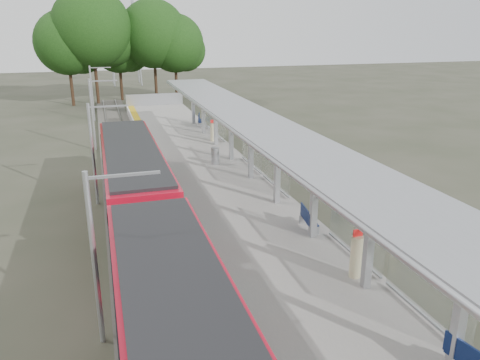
# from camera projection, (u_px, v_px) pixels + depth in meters

# --- Properties ---
(trackbed) EXTENTS (3.00, 70.00, 0.24)m
(trackbed) POSITION_uv_depth(u_px,v_px,m) (131.00, 192.00, 26.44)
(trackbed) COLOR #59544C
(trackbed) RESTS_ON ground
(platform) EXTENTS (6.00, 50.00, 1.00)m
(platform) POSITION_uv_depth(u_px,v_px,m) (208.00, 179.00, 27.56)
(platform) COLOR gray
(platform) RESTS_ON ground
(tactile_strip) EXTENTS (0.60, 50.00, 0.02)m
(tactile_strip) POSITION_uv_depth(u_px,v_px,m) (164.00, 174.00, 26.70)
(tactile_strip) COLOR gold
(tactile_strip) RESTS_ON platform
(end_fence) EXTENTS (6.00, 0.10, 1.20)m
(end_fence) POSITION_uv_depth(u_px,v_px,m) (155.00, 99.00, 49.88)
(end_fence) COLOR #9EA0A5
(end_fence) RESTS_ON platform
(train) EXTENTS (2.74, 27.60, 3.62)m
(train) POSITION_uv_depth(u_px,v_px,m) (149.00, 237.00, 16.35)
(train) COLOR black
(train) RESTS_ON ground
(canopy) EXTENTS (3.27, 38.00, 3.66)m
(canopy) POSITION_uv_depth(u_px,v_px,m) (255.00, 129.00, 23.37)
(canopy) COLOR #9EA0A5
(canopy) RESTS_ON platform
(tree_cluster) EXTENTS (19.75, 11.53, 13.37)m
(tree_cluster) POSITION_uv_depth(u_px,v_px,m) (119.00, 36.00, 55.43)
(tree_cluster) COLOR #382316
(tree_cluster) RESTS_ON ground
(catenary_masts) EXTENTS (2.08, 48.16, 5.40)m
(catenary_masts) POSITION_uv_depth(u_px,v_px,m) (94.00, 151.00, 24.18)
(catenary_masts) COLOR #9EA0A5
(catenary_masts) RESTS_ON ground
(bench_mid) EXTENTS (0.64, 1.44, 0.95)m
(bench_mid) POSITION_uv_depth(u_px,v_px,m) (308.00, 218.00, 19.39)
(bench_mid) COLOR #0E1C48
(bench_mid) RESTS_ON platform
(bench_far) EXTENTS (0.84, 1.61, 1.06)m
(bench_far) POSITION_uv_depth(u_px,v_px,m) (200.00, 120.00, 39.36)
(bench_far) COLOR #0E1C48
(bench_far) RESTS_ON platform
(info_pillar_near) EXTENTS (0.39, 0.39, 1.75)m
(info_pillar_near) POSITION_uv_depth(u_px,v_px,m) (356.00, 256.00, 15.64)
(info_pillar_near) COLOR #C7BE91
(info_pillar_near) RESTS_ON platform
(info_pillar_far) EXTENTS (0.36, 0.36, 1.58)m
(info_pillar_far) POSITION_uv_depth(u_px,v_px,m) (213.00, 132.00, 34.24)
(info_pillar_far) COLOR #C7BE91
(info_pillar_far) RESTS_ON platform
(litter_bin) EXTENTS (0.64, 0.64, 1.02)m
(litter_bin) POSITION_uv_depth(u_px,v_px,m) (215.00, 156.00, 28.62)
(litter_bin) COLOR #9EA0A5
(litter_bin) RESTS_ON platform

